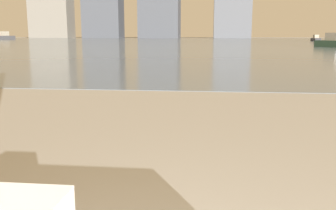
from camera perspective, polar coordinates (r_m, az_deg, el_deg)
The scene contains 4 objects.
harbor_water at distance 61.91m, azimuth 6.01°, elevation 9.66°, with size 180.00×110.00×0.01m.
harbor_boat_0 at distance 34.11m, azimuth 23.92°, elevation 8.75°, with size 2.53×3.30×1.19m.
harbor_boat_1 at distance 87.17m, azimuth -23.68°, elevation 9.51°, with size 2.84×4.82×1.71m.
harbor_boat_2 at distance 66.40m, azimuth 21.60°, elevation 9.36°, with size 0.97×2.73×1.02m.
Camera 1 is at (0.31, 0.10, 1.04)m, focal length 40.00 mm.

